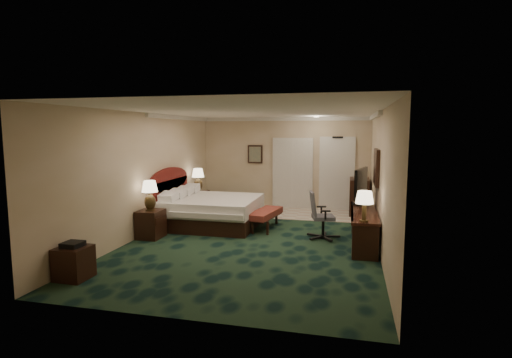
% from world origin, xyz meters
% --- Properties ---
extents(floor, '(5.00, 7.50, 0.00)m').
position_xyz_m(floor, '(0.00, 0.00, 0.00)').
color(floor, black).
rests_on(floor, ground).
extents(ceiling, '(5.00, 7.50, 0.00)m').
position_xyz_m(ceiling, '(0.00, 0.00, 2.70)').
color(ceiling, white).
rests_on(ceiling, wall_back).
extents(wall_back, '(5.00, 0.00, 2.70)m').
position_xyz_m(wall_back, '(0.00, 3.75, 1.35)').
color(wall_back, tan).
rests_on(wall_back, ground).
extents(wall_front, '(5.00, 0.00, 2.70)m').
position_xyz_m(wall_front, '(0.00, -3.75, 1.35)').
color(wall_front, tan).
rests_on(wall_front, ground).
extents(wall_left, '(0.00, 7.50, 2.70)m').
position_xyz_m(wall_left, '(-2.50, 0.00, 1.35)').
color(wall_left, tan).
rests_on(wall_left, ground).
extents(wall_right, '(0.00, 7.50, 2.70)m').
position_xyz_m(wall_right, '(2.50, 0.00, 1.35)').
color(wall_right, tan).
rests_on(wall_right, ground).
extents(crown_molding, '(5.00, 7.50, 0.10)m').
position_xyz_m(crown_molding, '(0.00, 0.00, 2.65)').
color(crown_molding, silver).
rests_on(crown_molding, wall_back).
extents(tile_patch, '(3.20, 1.70, 0.01)m').
position_xyz_m(tile_patch, '(0.90, 2.90, 0.01)').
color(tile_patch, beige).
rests_on(tile_patch, ground).
extents(headboard, '(0.12, 2.00, 1.40)m').
position_xyz_m(headboard, '(-2.44, 1.00, 0.70)').
color(headboard, '#4A0E0B').
rests_on(headboard, ground).
extents(entry_door, '(1.02, 0.06, 2.18)m').
position_xyz_m(entry_door, '(1.55, 3.72, 1.05)').
color(entry_door, silver).
rests_on(entry_door, ground).
extents(closet_doors, '(1.20, 0.06, 2.10)m').
position_xyz_m(closet_doors, '(0.25, 3.71, 1.05)').
color(closet_doors, '#B7B0A6').
rests_on(closet_doors, ground).
extents(wall_art, '(0.45, 0.06, 0.55)m').
position_xyz_m(wall_art, '(-0.90, 3.71, 1.60)').
color(wall_art, '#56695D').
rests_on(wall_art, wall_back).
extents(wall_mirror, '(0.05, 0.95, 0.75)m').
position_xyz_m(wall_mirror, '(2.46, 0.60, 1.55)').
color(wall_mirror, white).
rests_on(wall_mirror, wall_right).
extents(bed, '(2.17, 2.01, 0.69)m').
position_xyz_m(bed, '(-1.32, 1.00, 0.34)').
color(bed, silver).
rests_on(bed, ground).
extents(nightstand_near, '(0.48, 0.55, 0.61)m').
position_xyz_m(nightstand_near, '(-2.24, -0.39, 0.30)').
color(nightstand_near, black).
rests_on(nightstand_near, ground).
extents(nightstand_far, '(0.49, 0.56, 0.61)m').
position_xyz_m(nightstand_far, '(-2.24, 2.39, 0.31)').
color(nightstand_far, black).
rests_on(nightstand_far, ground).
extents(lamp_near, '(0.40, 0.40, 0.64)m').
position_xyz_m(lamp_near, '(-2.23, -0.40, 0.93)').
color(lamp_near, black).
rests_on(lamp_near, nightstand_near).
extents(lamp_far, '(0.43, 0.43, 0.65)m').
position_xyz_m(lamp_far, '(-2.22, 2.36, 0.94)').
color(lamp_far, black).
rests_on(lamp_far, nightstand_far).
extents(bed_bench, '(0.66, 1.35, 0.44)m').
position_xyz_m(bed_bench, '(-0.00, 0.99, 0.22)').
color(bed_bench, maroon).
rests_on(bed_bench, ground).
extents(side_table, '(0.47, 0.47, 0.51)m').
position_xyz_m(side_table, '(-2.23, -2.87, 0.25)').
color(side_table, black).
rests_on(side_table, ground).
extents(desk, '(0.51, 2.38, 0.69)m').
position_xyz_m(desk, '(2.22, 0.23, 0.34)').
color(desk, black).
rests_on(desk, ground).
extents(tv, '(0.33, 1.02, 0.80)m').
position_xyz_m(tv, '(2.17, 0.93, 1.09)').
color(tv, black).
rests_on(tv, desk).
extents(desk_lamp, '(0.32, 0.32, 0.56)m').
position_xyz_m(desk_lamp, '(2.19, -0.82, 0.97)').
color(desk_lamp, black).
rests_on(desk_lamp, desk).
extents(desk_chair, '(0.71, 0.69, 1.02)m').
position_xyz_m(desk_chair, '(1.39, 0.41, 0.51)').
color(desk_chair, '#3D3D48').
rests_on(desk_chair, ground).
extents(minibar, '(0.52, 0.94, 1.00)m').
position_xyz_m(minibar, '(2.19, 3.20, 0.50)').
color(minibar, black).
rests_on(minibar, ground).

